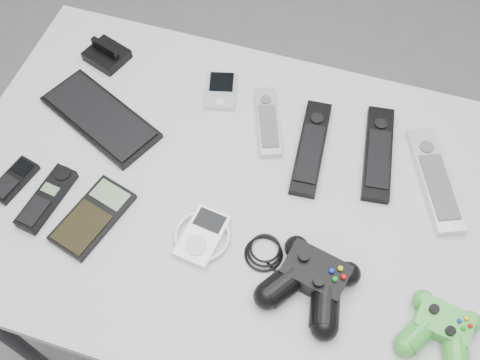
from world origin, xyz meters
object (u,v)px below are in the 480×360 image
(remote_black_a, at_px, (311,147))
(remote_silver_b, at_px, (435,179))
(mobile_phone, at_px, (14,180))
(remote_silver_a, at_px, (268,121))
(pda_keyboard, at_px, (100,117))
(calculator, at_px, (93,217))
(mp3_player, at_px, (202,236))
(desk, at_px, (246,211))
(controller_black, at_px, (311,280))
(controller_green, at_px, (441,329))
(pda, at_px, (221,90))
(remote_black_b, at_px, (378,153))
(cordless_handset, at_px, (47,198))

(remote_black_a, height_order, remote_silver_b, same)
(remote_black_a, relative_size, mobile_phone, 2.24)
(remote_silver_a, height_order, remote_silver_b, remote_silver_b)
(pda_keyboard, height_order, remote_black_a, remote_black_a)
(remote_silver_a, relative_size, calculator, 1.06)
(mobile_phone, bearing_deg, mp3_player, 13.20)
(desk, xyz_separation_m, mobile_phone, (-0.45, -0.11, 0.08))
(calculator, bearing_deg, remote_silver_a, 66.57)
(remote_black_a, distance_m, calculator, 0.45)
(pda_keyboard, relative_size, mp3_player, 2.37)
(pda_keyboard, xyz_separation_m, controller_black, (0.51, -0.23, 0.02))
(pda_keyboard, xyz_separation_m, remote_black_a, (0.44, 0.06, 0.00))
(mobile_phone, bearing_deg, controller_green, 10.23)
(desk, relative_size, mobile_phone, 11.52)
(pda, height_order, controller_green, controller_green)
(pda, xyz_separation_m, remote_silver_a, (0.12, -0.05, 0.00))
(remote_black_b, bearing_deg, desk, -150.79)
(mobile_phone, bearing_deg, remote_black_a, 38.49)
(desk, bearing_deg, remote_silver_b, 21.89)
(remote_silver_a, height_order, remote_black_b, remote_black_b)
(pda, bearing_deg, desk, -75.35)
(pda_keyboard, height_order, mobile_phone, same)
(pda, xyz_separation_m, remote_silver_b, (0.47, -0.09, 0.00))
(desk, relative_size, calculator, 7.11)
(pda, distance_m, calculator, 0.39)
(mobile_phone, distance_m, controller_black, 0.61)
(remote_black_a, xyz_separation_m, mobile_phone, (-0.54, -0.25, -0.00))
(remote_black_a, bearing_deg, mp3_player, -124.23)
(pda_keyboard, xyz_separation_m, mp3_player, (0.30, -0.20, 0.00))
(pda_keyboard, distance_m, remote_silver_b, 0.70)
(pda_keyboard, distance_m, calculator, 0.24)
(calculator, bearing_deg, controller_green, 13.51)
(cordless_handset, bearing_deg, calculator, 3.18)
(cordless_handset, bearing_deg, remote_black_a, 38.59)
(remote_black_a, bearing_deg, remote_silver_b, -4.72)
(calculator, bearing_deg, remote_black_a, 53.36)
(remote_silver_a, relative_size, remote_black_b, 0.78)
(remote_silver_b, bearing_deg, pda_keyboard, 161.45)
(remote_silver_b, distance_m, calculator, 0.67)
(pda, bearing_deg, pda_keyboard, -161.07)
(remote_black_b, bearing_deg, controller_green, -70.70)
(mobile_phone, distance_m, controller_green, 0.84)
(mobile_phone, bearing_deg, pda_keyboard, 77.10)
(pda, distance_m, remote_silver_b, 0.48)
(desk, relative_size, controller_green, 8.52)
(remote_black_b, height_order, mp3_player, remote_black_b)
(mobile_phone, relative_size, calculator, 0.62)
(pda, xyz_separation_m, controller_black, (0.29, -0.37, 0.02))
(remote_black_b, bearing_deg, cordless_handset, -160.46)
(calculator, relative_size, mp3_player, 1.46)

